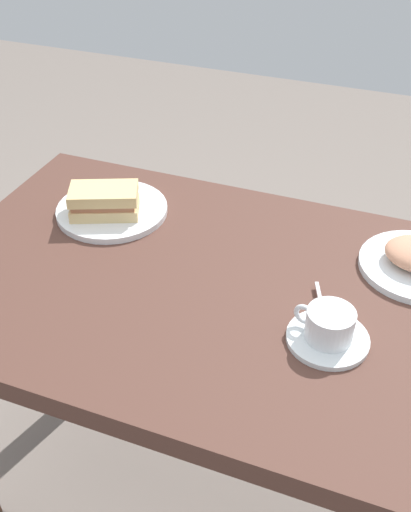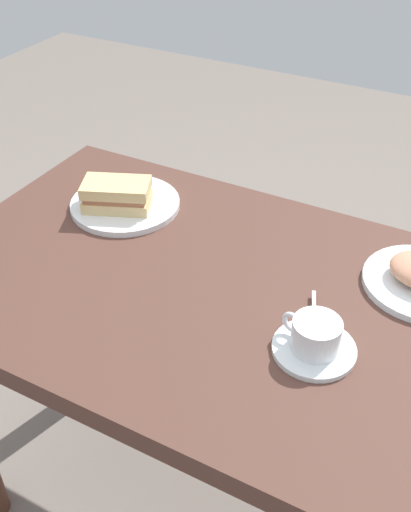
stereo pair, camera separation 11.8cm
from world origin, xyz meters
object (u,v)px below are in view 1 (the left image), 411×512
sandwich_front (104,201)px  coffee_saucer (328,339)px  spoon (322,306)px  sandwich_plate (112,210)px  coffee_cup (329,324)px  dining_table (264,339)px

sandwich_front → coffee_saucer: 0.57m
spoon → sandwich_plate: bearing=-17.0°
coffee_cup → spoon: bearing=-70.6°
sandwich_plate → coffee_saucer: size_ratio=1.74×
coffee_saucer → sandwich_front: bearing=-20.6°
dining_table → coffee_cup: bearing=148.9°
spoon → coffee_saucer: bearing=110.4°
sandwich_plate → coffee_saucer: (-0.53, 0.23, -0.00)m
coffee_cup → spoon: (0.03, -0.07, -0.03)m
sandwich_front → spoon: 0.52m
dining_table → coffee_saucer: bearing=149.1°
spoon → dining_table: bearing=-2.9°
sandwich_plate → spoon: spoon is taller
sandwich_plate → spoon: 0.53m
dining_table → sandwich_front: bearing=-17.0°
sandwich_front → spoon: sandwich_front is taller
coffee_cup → coffee_saucer: bearing=168.0°
sandwich_plate → coffee_saucer: sandwich_plate is taller
sandwich_plate → coffee_cup: (-0.53, 0.23, 0.03)m
sandwich_front → coffee_saucer: bearing=159.4°
sandwich_plate → sandwich_front: (0.00, 0.03, 0.04)m
sandwich_front → coffee_saucer: size_ratio=1.18×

